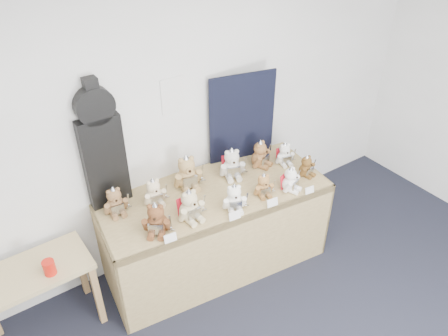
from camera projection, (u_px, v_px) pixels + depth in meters
room_shell at (173, 96)px, 3.49m from camera, size 6.00×6.00×6.00m
display_table at (218, 213)px, 3.72m from camera, size 2.03×1.04×0.81m
side_table at (36, 281)px, 3.22m from camera, size 0.81×0.46×0.67m
guitar_case at (102, 146)px, 3.28m from camera, size 0.33×0.10×1.07m
navy_board at (242, 118)px, 3.89m from camera, size 0.61×0.15×0.83m
red_cup at (49, 268)px, 3.09m from camera, size 0.09×0.09×0.12m
teddy_front_far_left at (156, 220)px, 3.21m from camera, size 0.24×0.24×0.29m
teddy_front_left at (190, 206)px, 3.33m from camera, size 0.24×0.21×0.30m
teddy_front_centre at (234, 199)px, 3.43m from camera, size 0.21×0.20×0.26m
teddy_front_right at (263, 186)px, 3.60m from camera, size 0.18×0.17×0.23m
teddy_front_far_right at (291, 180)px, 3.65m from camera, size 0.20×0.19×0.24m
teddy_front_end at (307, 167)px, 3.84m from camera, size 0.18×0.15×0.22m
teddy_back_left at (154, 193)px, 3.50m from camera, size 0.21×0.17×0.26m
teddy_back_centre_left at (187, 173)px, 3.67m from camera, size 0.27×0.24×0.34m
teddy_back_centre_right at (232, 164)px, 3.80m from camera, size 0.25×0.24×0.31m
teddy_back_right at (261, 155)px, 3.95m from camera, size 0.23×0.22×0.28m
teddy_back_end at (285, 155)px, 3.99m from camera, size 0.19×0.18×0.24m
teddy_back_far_left at (115, 202)px, 3.40m from camera, size 0.22×0.18×0.26m
entry_card_a at (170, 238)px, 3.16m from camera, size 0.10×0.03×0.07m
entry_card_b at (235, 216)px, 3.37m from camera, size 0.10×0.03×0.07m
entry_card_c at (272, 203)px, 3.50m from camera, size 0.10×0.03×0.07m
entry_card_d at (310, 190)px, 3.64m from camera, size 0.09×0.03×0.06m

